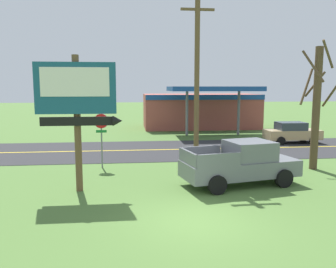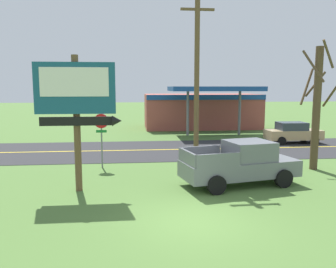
# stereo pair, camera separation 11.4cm
# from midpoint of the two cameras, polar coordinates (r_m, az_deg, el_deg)

# --- Properties ---
(ground_plane) EXTENTS (180.00, 180.00, 0.00)m
(ground_plane) POSITION_cam_midpoint_polar(r_m,az_deg,el_deg) (11.69, 4.02, -14.13)
(ground_plane) COLOR #4C7033
(road_asphalt) EXTENTS (140.00, 8.00, 0.02)m
(road_asphalt) POSITION_cam_midpoint_polar(r_m,az_deg,el_deg) (24.15, -1.40, -2.62)
(road_asphalt) COLOR #2B2B2D
(road_asphalt) RESTS_ON ground
(road_centre_line) EXTENTS (126.00, 0.20, 0.01)m
(road_centre_line) POSITION_cam_midpoint_polar(r_m,az_deg,el_deg) (24.14, -1.40, -2.59)
(road_centre_line) COLOR gold
(road_centre_line) RESTS_ON road_asphalt
(motel_sign) EXTENTS (3.46, 0.54, 5.64)m
(motel_sign) POSITION_cam_midpoint_polar(r_m,az_deg,el_deg) (14.55, -14.83, 5.33)
(motel_sign) COLOR brown
(motel_sign) RESTS_ON ground
(stop_sign) EXTENTS (0.80, 0.08, 2.95)m
(stop_sign) POSITION_cam_midpoint_polar(r_m,az_deg,el_deg) (18.88, -11.08, 0.52)
(stop_sign) COLOR slate
(stop_sign) RESTS_ON ground
(utility_pole) EXTENTS (1.89, 0.26, 9.47)m
(utility_pole) POSITION_cam_midpoint_polar(r_m,az_deg,el_deg) (17.92, 4.59, 9.92)
(utility_pole) COLOR brown
(utility_pole) RESTS_ON ground
(bare_tree) EXTENTS (1.68, 1.78, 6.68)m
(bare_tree) POSITION_cam_midpoint_polar(r_m,az_deg,el_deg) (19.74, 23.07, 4.34)
(bare_tree) COLOR brown
(bare_tree) RESTS_ON ground
(gas_station) EXTENTS (12.00, 11.50, 4.40)m
(gas_station) POSITION_cam_midpoint_polar(r_m,az_deg,el_deg) (37.32, 5.30, 4.00)
(gas_station) COLOR #A84C42
(gas_station) RESTS_ON ground
(pickup_grey_parked_on_lawn) EXTENTS (5.50, 3.05, 1.96)m
(pickup_grey_parked_on_lawn) POSITION_cam_midpoint_polar(r_m,az_deg,el_deg) (15.85, 11.77, -4.76)
(pickup_grey_parked_on_lawn) COLOR slate
(pickup_grey_parked_on_lawn) RESTS_ON ground
(car_tan_near_lane) EXTENTS (4.20, 2.00, 1.64)m
(car_tan_near_lane) POSITION_cam_midpoint_polar(r_m,az_deg,el_deg) (28.75, 19.60, 0.25)
(car_tan_near_lane) COLOR tan
(car_tan_near_lane) RESTS_ON ground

